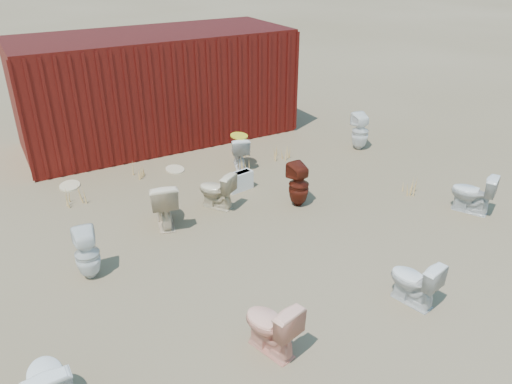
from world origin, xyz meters
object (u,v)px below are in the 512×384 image
toilet_back_yellowlid (239,151)px  toilet_back_a (87,254)px  toilet_back_e (360,131)px  toilet_front_maroon (299,185)px  toilet_front_e (473,193)px  shipping_container (157,87)px  toilet_front_c (414,281)px  toilet_front_pink (271,326)px  loose_tank (240,181)px  toilet_back_beige_right (163,203)px  toilet_back_beige_left (216,190)px

toilet_back_yellowlid → toilet_back_a: bearing=52.0°
toilet_back_e → toilet_front_maroon: bearing=41.2°
toilet_front_e → toilet_back_a: toilet_back_a is taller
toilet_front_e → shipping_container: bearing=-88.9°
toilet_front_maroon → toilet_back_e: bearing=-151.7°
shipping_container → toilet_back_a: size_ratio=8.03×
toilet_front_c → toilet_back_e: (2.86, 4.48, 0.08)m
toilet_front_pink → toilet_back_yellowlid: bearing=-129.5°
toilet_front_pink → toilet_front_e: size_ratio=1.00×
toilet_back_a → loose_tank: 3.37m
toilet_back_beige_right → toilet_back_yellowlid: bearing=-132.2°
toilet_back_beige_left → toilet_back_yellowlid: size_ratio=1.01×
loose_tank → toilet_back_a: bearing=-165.4°
toilet_front_c → toilet_back_yellowlid: (0.08, 4.93, -0.00)m
toilet_front_c → loose_tank: size_ratio=1.33×
toilet_front_maroon → toilet_back_a: (-3.69, -0.34, -0.02)m
toilet_back_beige_right → toilet_back_e: size_ratio=0.97×
loose_tank → toilet_front_pink: bearing=-122.3°
shipping_container → toilet_front_maroon: (0.93, -4.46, -0.81)m
toilet_back_beige_left → toilet_back_beige_right: (-0.99, -0.10, 0.06)m
shipping_container → toilet_front_pink: bearing=-100.1°
toilet_front_maroon → toilet_back_beige_right: toilet_back_beige_right is taller
shipping_container → loose_tank: bearing=-84.8°
toilet_front_c → toilet_back_a: bearing=-49.7°
shipping_container → toilet_front_e: 7.03m
toilet_back_beige_right → toilet_back_e: 5.05m
toilet_front_pink → toilet_back_e: toilet_back_e is taller
toilet_front_e → loose_tank: bearing=-69.1°
shipping_container → toilet_front_maroon: bearing=-78.1°
loose_tank → toilet_front_e: bearing=-50.6°
toilet_front_e → toilet_back_beige_right: toilet_back_beige_right is taller
shipping_container → toilet_front_pink: size_ratio=8.45×
toilet_front_c → loose_tank: (-0.42, 3.97, -0.16)m
toilet_front_pink → toilet_back_beige_right: 3.29m
shipping_container → toilet_back_a: shipping_container is taller
toilet_front_c → toilet_back_yellowlid: bearing=-103.9°
shipping_container → toilet_front_maroon: size_ratio=7.65×
toilet_back_beige_right → loose_tank: 1.75m
shipping_container → toilet_back_beige_left: shipping_container is taller
toilet_front_c → toilet_back_beige_right: 4.04m
toilet_front_pink → toilet_back_yellowlid: 5.21m
toilet_back_a → toilet_back_beige_left: size_ratio=1.13×
toilet_back_beige_left → toilet_back_yellowlid: bearing=-163.6°
toilet_front_e → toilet_back_a: 6.28m
toilet_front_e → toilet_front_pink: bearing=-14.5°
toilet_back_e → toilet_back_beige_left: bearing=24.2°
toilet_front_maroon → toilet_back_e: 3.08m
toilet_back_a → toilet_back_beige_right: (1.41, 0.86, 0.02)m
shipping_container → toilet_front_c: 7.48m
toilet_front_c → toilet_back_beige_left: toilet_front_c is taller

